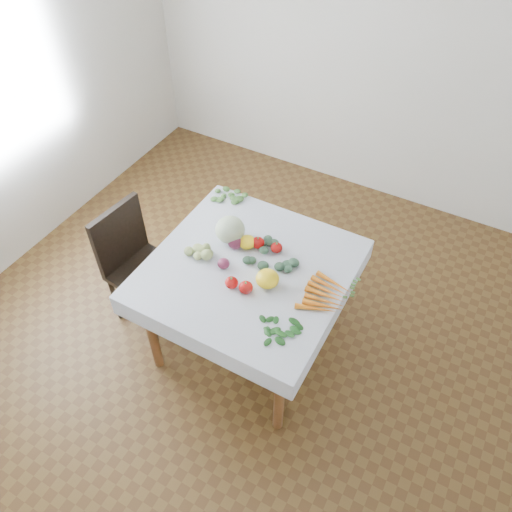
{
  "coord_description": "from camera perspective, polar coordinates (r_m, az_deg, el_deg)",
  "views": [
    {
      "loc": [
        0.98,
        -1.68,
        2.89
      ],
      "look_at": [
        0.02,
        0.05,
        0.82
      ],
      "focal_mm": 35.0,
      "sensor_mm": 36.0,
      "label": 1
    }
  ],
  "objects": [
    {
      "name": "heirloom_front",
      "position": [
        2.76,
        1.31,
        -2.61
      ],
      "size": [
        0.17,
        0.17,
        0.09
      ],
      "primitive_type": "ellipsoid",
      "rotation": [
        0.0,
        0.0,
        -0.39
      ],
      "color": "yellow",
      "rests_on": "tablecloth"
    },
    {
      "name": "onion_b",
      "position": [
        2.87,
        -3.73,
        -0.86
      ],
      "size": [
        0.08,
        0.08,
        0.06
      ],
      "primitive_type": "ellipsoid",
      "rotation": [
        0.0,
        0.0,
        0.07
      ],
      "color": "#5C1A3A",
      "rests_on": "tablecloth"
    },
    {
      "name": "basil_bunch",
      "position": [
        2.61,
        2.41,
        -8.38
      ],
      "size": [
        0.25,
        0.17,
        0.01
      ],
      "color": "#1C561B",
      "rests_on": "tablecloth"
    },
    {
      "name": "table",
      "position": [
        2.96,
        -0.83,
        -2.65
      ],
      "size": [
        1.0,
        1.0,
        0.75
      ],
      "color": "brown",
      "rests_on": "ground"
    },
    {
      "name": "tomato_c",
      "position": [
        2.77,
        -2.82,
        -3.06
      ],
      "size": [
        0.1,
        0.1,
        0.07
      ],
      "primitive_type": "ellipsoid",
      "rotation": [
        0.0,
        0.0,
        -0.39
      ],
      "color": "#B70D0C",
      "rests_on": "tablecloth"
    },
    {
      "name": "carrot_bunch",
      "position": [
        2.75,
        8.01,
        -4.51
      ],
      "size": [
        0.23,
        0.31,
        0.03
      ],
      "color": "orange",
      "rests_on": "tablecloth"
    },
    {
      "name": "heirloom_back",
      "position": [
        2.98,
        -1.01,
        1.61
      ],
      "size": [
        0.13,
        0.13,
        0.07
      ],
      "primitive_type": "ellipsoid",
      "rotation": [
        0.0,
        0.0,
        -0.33
      ],
      "color": "yellow",
      "rests_on": "tablecloth"
    },
    {
      "name": "back_wall",
      "position": [
        4.11,
        14.15,
        23.1
      ],
      "size": [
        4.0,
        0.04,
        2.7
      ],
      "primitive_type": "cube",
      "color": "white",
      "rests_on": "ground"
    },
    {
      "name": "tomato_a",
      "position": [
        2.97,
        0.23,
        1.53
      ],
      "size": [
        0.1,
        0.1,
        0.07
      ],
      "primitive_type": "ellipsoid",
      "rotation": [
        0.0,
        0.0,
        -0.3
      ],
      "color": "#B70D0C",
      "rests_on": "tablecloth"
    },
    {
      "name": "tomato_d",
      "position": [
        2.74,
        -1.18,
        -3.61
      ],
      "size": [
        0.08,
        0.08,
        0.07
      ],
      "primitive_type": "ellipsoid",
      "rotation": [
        0.0,
        0.0,
        -0.07
      ],
      "color": "#B70D0C",
      "rests_on": "tablecloth"
    },
    {
      "name": "ground",
      "position": [
        3.48,
        -0.71,
        -9.73
      ],
      "size": [
        4.0,
        4.0,
        0.0
      ],
      "primitive_type": "plane",
      "color": "brown"
    },
    {
      "name": "tomato_b",
      "position": [
        2.95,
        2.36,
        0.95
      ],
      "size": [
        0.09,
        0.09,
        0.06
      ],
      "primitive_type": "ellipsoid",
      "rotation": [
        0.0,
        0.0,
        0.41
      ],
      "color": "#B70D0C",
      "rests_on": "tablecloth"
    },
    {
      "name": "chair",
      "position": [
        3.36,
        -13.7,
        -0.32
      ],
      "size": [
        0.44,
        0.44,
        0.89
      ],
      "color": "black",
      "rests_on": "ground"
    },
    {
      "name": "dill_bunch",
      "position": [
        3.34,
        -3.23,
        6.79
      ],
      "size": [
        0.21,
        0.17,
        0.02
      ],
      "color": "#407636",
      "rests_on": "tablecloth"
    },
    {
      "name": "tablecloth",
      "position": [
        2.89,
        -0.85,
        -1.36
      ],
      "size": [
        1.12,
        1.12,
        0.01
      ],
      "primitive_type": "cube",
      "color": "white",
      "rests_on": "table"
    },
    {
      "name": "kale_bunch",
      "position": [
        2.92,
        2.44,
        -0.08
      ],
      "size": [
        0.26,
        0.26,
        0.04
      ],
      "color": "#375B42",
      "rests_on": "tablecloth"
    },
    {
      "name": "tomatillo_cluster",
      "position": [
        2.96,
        -5.96,
        0.69
      ],
      "size": [
        0.15,
        0.14,
        0.05
      ],
      "color": "#BBD97D",
      "rests_on": "tablecloth"
    },
    {
      "name": "cabbage",
      "position": [
        2.99,
        -2.98,
        3.03
      ],
      "size": [
        0.22,
        0.22,
        0.16
      ],
      "primitive_type": "ellipsoid",
      "rotation": [
        0.0,
        0.0,
        0.24
      ],
      "color": "beige",
      "rests_on": "tablecloth"
    },
    {
      "name": "onion_a",
      "position": [
        2.98,
        -2.4,
        1.58
      ],
      "size": [
        0.1,
        0.1,
        0.08
      ],
      "primitive_type": "ellipsoid",
      "rotation": [
        0.0,
        0.0,
        -0.13
      ],
      "color": "#5C1A3A",
      "rests_on": "tablecloth"
    }
  ]
}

